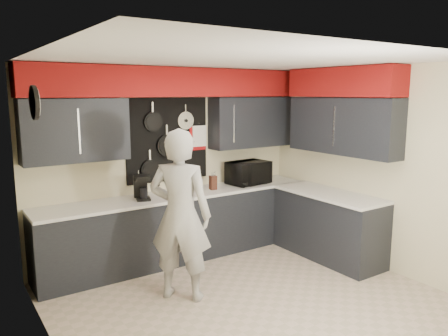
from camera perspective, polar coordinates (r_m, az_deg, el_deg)
ground at (r=5.11m, az=2.64°, el=-16.50°), size 4.00×4.00×0.00m
back_wall_assembly at (r=5.95m, az=-6.37°, el=7.30°), size 4.00×0.36×2.60m
right_wall_assembly at (r=6.05m, az=15.62°, el=6.40°), size 0.36×3.50×2.60m
left_wall_assembly at (r=3.88m, az=-21.87°, el=-4.79°), size 0.05×3.50×2.60m
base_cabinets at (r=6.06m, az=0.05°, el=-7.52°), size 3.95×2.20×0.92m
microwave at (r=6.51m, az=3.20°, el=-0.62°), size 0.65×0.47×0.33m
knife_block at (r=6.13m, az=-1.45°, el=-1.92°), size 0.10×0.10×0.20m
utensil_crock at (r=6.12m, az=-3.31°, el=-2.15°), size 0.12×0.12×0.15m
coffee_maker at (r=5.64m, az=-10.66°, el=-2.44°), size 0.23×0.26×0.32m
person at (r=4.80m, az=-5.74°, el=-6.17°), size 0.81×0.81×1.90m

